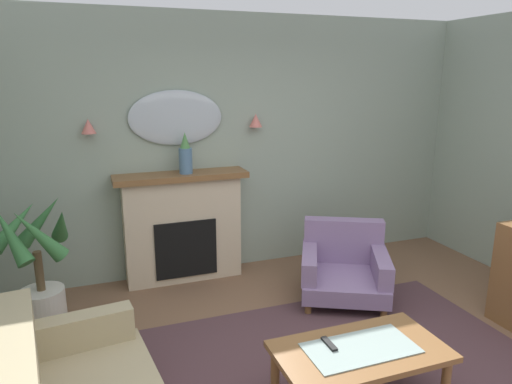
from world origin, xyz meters
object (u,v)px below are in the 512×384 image
armchair_by_coffee_table (344,266)px  fireplace (183,228)px  wall_sconce_right (256,120)px  potted_plant_tall_palm (38,266)px  mantel_vase_centre (186,156)px  wall_mirror (176,118)px  wall_sconce_left (88,126)px  tv_remote (329,344)px  coffee_table (360,356)px

armchair_by_coffee_table → fireplace: bearing=146.7°
wall_sconce_right → potted_plant_tall_palm: bearing=-164.4°
mantel_vase_centre → wall_mirror: bearing=106.4°
fireplace → wall_sconce_right: (0.85, 0.09, 1.09)m
armchair_by_coffee_table → wall_sconce_left: bearing=155.8°
wall_sconce_left → tv_remote: wall_sconce_left is taller
coffee_table → potted_plant_tall_palm: bearing=137.1°
mantel_vase_centre → tv_remote: 2.48m
mantel_vase_centre → potted_plant_tall_palm: 1.69m
wall_mirror → potted_plant_tall_palm: 1.90m
armchair_by_coffee_table → wall_sconce_right: bearing=118.7°
armchair_by_coffee_table → potted_plant_tall_palm: 2.80m
fireplace → wall_sconce_left: bearing=173.8°
wall_sconce_right → coffee_table: (-0.19, -2.49, -1.28)m
wall_mirror → tv_remote: size_ratio=6.00×
fireplace → mantel_vase_centre: bearing=-29.5°
wall_sconce_right → wall_sconce_left: bearing=180.0°
wall_sconce_left → wall_sconce_right: bearing=0.0°
fireplace → wall_sconce_right: wall_sconce_right is taller
wall_sconce_left → wall_mirror: bearing=3.4°
wall_sconce_left → tv_remote: bearing=-60.9°
mantel_vase_centre → coffee_table: (0.61, -2.37, -0.96)m
mantel_vase_centre → armchair_by_coffee_table: 1.93m
mantel_vase_centre → wall_sconce_left: bearing=172.4°
coffee_table → tv_remote: size_ratio=6.88×
coffee_table → tv_remote: 0.21m
mantel_vase_centre → potted_plant_tall_palm: size_ratio=0.37×
wall_sconce_left → tv_remote: 2.99m
wall_mirror → wall_sconce_right: size_ratio=6.86×
fireplace → wall_mirror: 1.15m
wall_sconce_left → wall_sconce_right: size_ratio=1.00×
coffee_table → potted_plant_tall_palm: size_ratio=0.96×
wall_sconce_right → armchair_by_coffee_table: 1.78m
potted_plant_tall_palm → coffee_table: bearing=-42.9°
tv_remote → mantel_vase_centre: bearing=100.8°
wall_sconce_right → potted_plant_tall_palm: (-2.21, -0.62, -1.11)m
wall_mirror → armchair_by_coffee_table: wall_mirror is taller
fireplace → coffee_table: (0.66, -2.39, -0.19)m
armchair_by_coffee_table → potted_plant_tall_palm: potted_plant_tall_palm is taller
wall_sconce_left → coffee_table: size_ratio=0.13×
tv_remote → potted_plant_tall_palm: size_ratio=0.14×
fireplace → armchair_by_coffee_table: (1.41, -0.92, -0.27)m
tv_remote → armchair_by_coffee_table: (0.92, 1.37, -0.15)m
wall_sconce_right → coffee_table: 2.80m
coffee_table → tv_remote: (-0.17, 0.10, 0.07)m
fireplace → wall_mirror: size_ratio=1.42×
wall_mirror → wall_sconce_left: 0.85m
wall_mirror → tv_remote: wall_mirror is taller
wall_sconce_right → potted_plant_tall_palm: 2.54m
coffee_table → armchair_by_coffee_table: 1.65m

